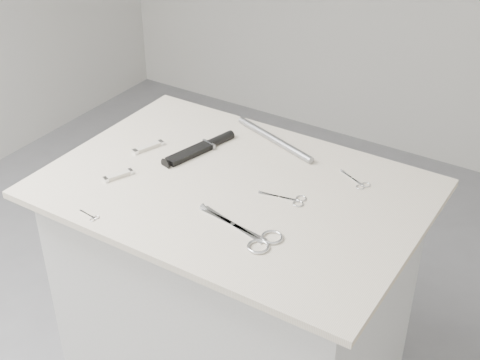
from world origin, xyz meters
The scene contains 10 objects.
plinth centered at (0.00, 0.00, 0.45)m, with size 0.90×0.60×0.90m, color silver.
display_board centered at (0.00, 0.00, 0.91)m, with size 1.00×0.70×0.02m, color beige.
large_shears centered at (0.16, -0.16, 0.92)m, with size 0.24×0.11×0.01m.
embroidery_scissors_a centered at (0.16, 0.02, 0.92)m, with size 0.13×0.06×0.00m.
embroidery_scissors_b centered at (0.27, 0.19, 0.92)m, with size 0.10×0.07×0.00m.
tiny_scissors centered at (-0.22, -0.31, 0.92)m, with size 0.06×0.03×0.00m.
sheathed_knife centered at (-0.18, 0.12, 0.93)m, with size 0.09×0.24×0.03m.
pocket_knife_a centered at (-0.29, -0.13, 0.93)m, with size 0.05×0.08×0.01m.
pocket_knife_b centered at (-0.32, 0.03, 0.93)m, with size 0.05×0.10×0.01m.
metal_rail centered at (-0.03, 0.26, 0.93)m, with size 0.02×0.02×0.32m, color gray.
Camera 1 is at (0.81, -1.25, 1.89)m, focal length 50.00 mm.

